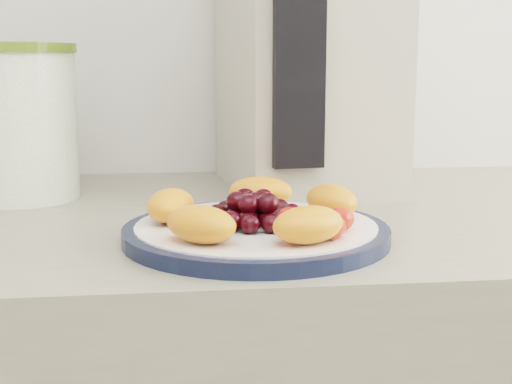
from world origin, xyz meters
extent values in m
cylinder|color=#121B33|center=(0.04, 1.05, 0.91)|extent=(0.27, 0.27, 0.01)
cylinder|color=white|center=(0.04, 1.05, 0.91)|extent=(0.24, 0.24, 0.02)
cylinder|color=#446F24|center=(-0.24, 1.31, 0.99)|extent=(0.17, 0.17, 0.19)
cylinder|color=#596F26|center=(-0.24, 1.31, 1.09)|extent=(0.18, 0.18, 0.01)
cube|color=#B4AD9D|center=(0.15, 1.35, 1.08)|extent=(0.23, 0.31, 0.36)
cube|color=black|center=(0.11, 1.20, 1.08)|extent=(0.06, 0.03, 0.27)
ellipsoid|color=orange|center=(0.13, 1.08, 0.93)|extent=(0.07, 0.08, 0.03)
ellipsoid|color=orange|center=(0.06, 1.14, 0.93)|extent=(0.08, 0.06, 0.03)
ellipsoid|color=orange|center=(-0.04, 1.07, 0.93)|extent=(0.06, 0.08, 0.03)
ellipsoid|color=orange|center=(-0.02, 0.99, 0.93)|extent=(0.08, 0.08, 0.03)
ellipsoid|color=orange|center=(0.08, 0.97, 0.93)|extent=(0.08, 0.07, 0.03)
ellipsoid|color=black|center=(0.04, 1.05, 0.93)|extent=(0.02, 0.02, 0.02)
ellipsoid|color=black|center=(0.06, 1.05, 0.93)|extent=(0.02, 0.02, 0.02)
ellipsoid|color=black|center=(0.05, 1.07, 0.93)|extent=(0.02, 0.02, 0.02)
ellipsoid|color=black|center=(0.03, 1.07, 0.93)|extent=(0.02, 0.02, 0.02)
ellipsoid|color=black|center=(0.02, 1.05, 0.93)|extent=(0.02, 0.02, 0.02)
ellipsoid|color=black|center=(0.03, 1.03, 0.93)|extent=(0.02, 0.02, 0.02)
ellipsoid|color=black|center=(0.05, 1.03, 0.93)|extent=(0.02, 0.02, 0.02)
ellipsoid|color=black|center=(0.08, 1.06, 0.93)|extent=(0.02, 0.02, 0.02)
ellipsoid|color=black|center=(0.07, 1.08, 0.93)|extent=(0.02, 0.02, 0.02)
ellipsoid|color=black|center=(0.05, 1.09, 0.93)|extent=(0.02, 0.02, 0.02)
ellipsoid|color=black|center=(0.03, 1.09, 0.93)|extent=(0.02, 0.02, 0.02)
ellipsoid|color=black|center=(0.01, 1.08, 0.93)|extent=(0.02, 0.02, 0.02)
ellipsoid|color=black|center=(0.00, 1.06, 0.93)|extent=(0.02, 0.02, 0.02)
ellipsoid|color=black|center=(0.00, 1.04, 0.93)|extent=(0.02, 0.02, 0.02)
ellipsoid|color=black|center=(0.01, 1.02, 0.93)|extent=(0.02, 0.02, 0.02)
ellipsoid|color=black|center=(0.03, 1.01, 0.93)|extent=(0.02, 0.02, 0.02)
ellipsoid|color=black|center=(0.05, 1.01, 0.93)|extent=(0.02, 0.02, 0.02)
ellipsoid|color=black|center=(0.07, 1.02, 0.93)|extent=(0.02, 0.02, 0.02)
ellipsoid|color=black|center=(0.04, 1.05, 0.94)|extent=(0.02, 0.02, 0.02)
ellipsoid|color=black|center=(0.05, 1.07, 0.94)|extent=(0.02, 0.02, 0.02)
ellipsoid|color=black|center=(0.03, 1.07, 0.94)|extent=(0.02, 0.02, 0.02)
ellipsoid|color=black|center=(0.02, 1.05, 0.94)|extent=(0.02, 0.02, 0.02)
ellipsoid|color=black|center=(0.03, 1.04, 0.94)|extent=(0.02, 0.02, 0.02)
ellipsoid|color=black|center=(0.05, 1.04, 0.94)|extent=(0.02, 0.02, 0.02)
ellipsoid|color=red|center=(0.09, 1.01, 0.93)|extent=(0.03, 0.03, 0.02)
ellipsoid|color=red|center=(0.12, 1.01, 0.93)|extent=(0.04, 0.03, 0.02)
ellipsoid|color=red|center=(0.10, 0.98, 0.93)|extent=(0.04, 0.04, 0.02)
ellipsoid|color=red|center=(0.07, 1.02, 0.93)|extent=(0.04, 0.04, 0.02)
camera|label=1|loc=(-0.04, 0.36, 1.08)|focal=50.00mm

